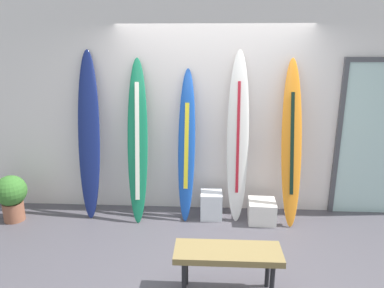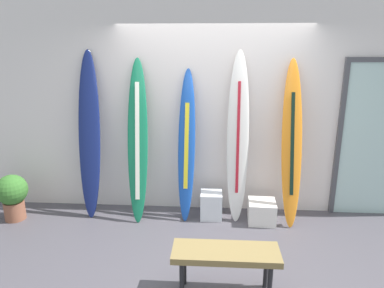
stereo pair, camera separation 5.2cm
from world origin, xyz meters
name	(u,v)px [view 2 (the right image)]	position (x,y,z in m)	size (l,w,h in m)	color
ground	(210,257)	(0.00, 0.00, -0.02)	(8.00, 8.00, 0.04)	#4B484F
wall_back	(213,110)	(0.00, 1.30, 1.40)	(7.20, 0.20, 2.80)	silver
surfboard_navy	(89,136)	(-1.61, 0.97, 1.08)	(0.30, 0.45, 2.19)	navy
surfboard_emerald	(138,141)	(-0.96, 0.91, 1.05)	(0.29, 0.53, 2.09)	#15714C
surfboard_cobalt	(187,146)	(-0.33, 0.96, 0.98)	(0.24, 0.47, 1.96)	#1A4CAF
surfboard_ivory	(238,138)	(0.33, 0.98, 1.10)	(0.28, 0.43, 2.19)	silver
surfboard_sunset	(292,145)	(1.00, 0.90, 1.04)	(0.28, 0.53, 2.10)	orange
display_block_left	(262,212)	(0.66, 0.82, 0.14)	(0.36, 0.36, 0.29)	white
display_block_center	(211,205)	(0.00, 0.91, 0.18)	(0.29, 0.29, 0.36)	white
glass_door	(380,137)	(2.19, 1.18, 1.08)	(1.11, 0.06, 2.10)	silver
potted_plant	(12,194)	(-2.60, 0.69, 0.36)	(0.40, 0.40, 0.62)	brown
bench	(226,256)	(0.15, -0.61, 0.40)	(0.97, 0.35, 0.46)	olive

